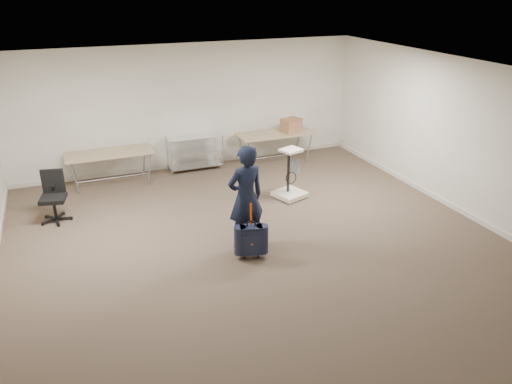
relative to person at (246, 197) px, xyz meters
name	(u,v)px	position (x,y,z in m)	size (l,w,h in m)	color
ground	(266,255)	(0.19, -0.40, -0.87)	(9.00, 9.00, 0.00)	#413427
room_shell	(237,217)	(0.19, 0.98, -0.82)	(8.00, 9.00, 9.00)	beige
folding_table_left	(109,155)	(-1.71, 3.55, -0.19)	(1.80, 0.75, 0.73)	#987A5D
folding_table_right	(275,135)	(2.09, 3.55, -0.19)	(1.80, 0.75, 0.73)	#987A5D
wire_shelf	(195,151)	(0.19, 3.80, -0.43)	(1.22, 0.47, 0.80)	silver
person	(246,197)	(0.00, 0.00, 0.00)	(0.63, 0.41, 1.73)	black
suitcase	(251,240)	(-0.07, -0.41, -0.55)	(0.38, 0.28, 0.94)	black
office_chair	(55,206)	(-2.88, 2.18, -0.59)	(0.56, 0.56, 0.93)	black
equipment_cart	(290,185)	(1.52, 1.52, -0.60)	(0.71, 0.71, 1.02)	#F0EDCE
cardboard_box	(291,125)	(2.47, 3.49, 0.03)	(0.43, 0.32, 0.32)	#A1724B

